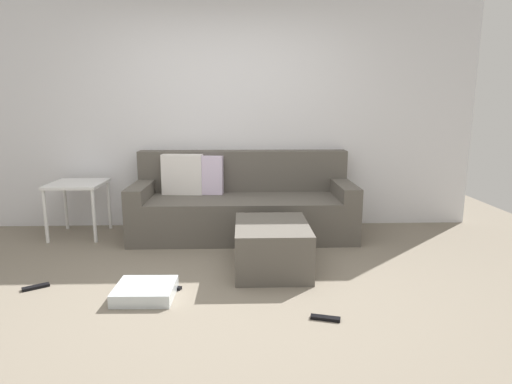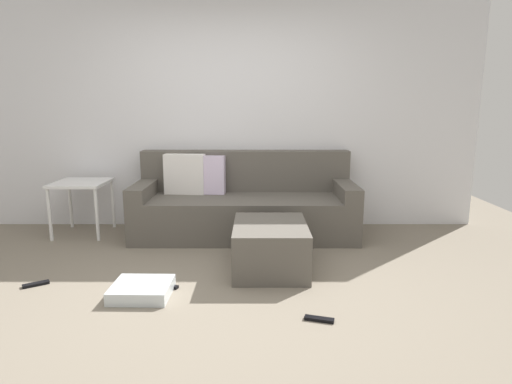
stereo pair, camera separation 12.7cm
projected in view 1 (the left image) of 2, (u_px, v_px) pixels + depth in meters
The scene contains 9 objects.
ground_plane at pixel (216, 295), 3.26m from camera, with size 7.58×7.58×0.00m, color slate.
wall_back at pixel (225, 117), 4.99m from camera, with size 5.83×0.10×2.57m, color silver.
couch_sectional at pixel (241, 205), 4.76m from camera, with size 2.38×0.90×0.91m.
ottoman at pixel (272, 246), 3.75m from camera, with size 0.63×0.81×0.41m, color #59544C.
storage_bin at pixel (145, 291), 3.21m from camera, with size 0.43×0.39×0.10m, color silver.
side_table at pixel (77, 190), 4.66m from camera, with size 0.56×0.58×0.59m.
remote_near_ottoman at pixel (325, 318), 2.88m from camera, with size 0.20×0.05×0.02m, color black.
remote_by_storage_bin at pixel (170, 287), 3.37m from camera, with size 0.19×0.04×0.02m, color black.
remote_under_side_table at pixel (36, 287), 3.37m from camera, with size 0.20×0.06×0.02m, color black.
Camera 1 is at (0.21, -3.05, 1.41)m, focal length 30.11 mm.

